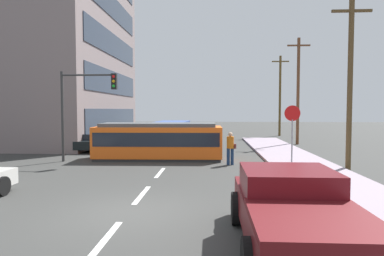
# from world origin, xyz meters

# --- Properties ---
(ground_plane) EXTENTS (120.00, 120.00, 0.00)m
(ground_plane) POSITION_xyz_m (0.00, 10.00, 0.00)
(ground_plane) COLOR #373836
(sidewalk_curb_right) EXTENTS (3.20, 36.00, 0.14)m
(sidewalk_curb_right) POSITION_xyz_m (6.80, 6.00, 0.07)
(sidewalk_curb_right) COLOR gray
(sidewalk_curb_right) RESTS_ON ground
(lane_stripe_0) EXTENTS (0.16, 2.40, 0.01)m
(lane_stripe_0) POSITION_xyz_m (0.00, -2.00, 0.01)
(lane_stripe_0) COLOR silver
(lane_stripe_0) RESTS_ON ground
(lane_stripe_1) EXTENTS (0.16, 2.40, 0.01)m
(lane_stripe_1) POSITION_xyz_m (0.00, 2.00, 0.01)
(lane_stripe_1) COLOR silver
(lane_stripe_1) RESTS_ON ground
(lane_stripe_2) EXTENTS (0.16, 2.40, 0.01)m
(lane_stripe_2) POSITION_xyz_m (0.00, 6.00, 0.01)
(lane_stripe_2) COLOR silver
(lane_stripe_2) RESTS_ON ground
(lane_stripe_3) EXTENTS (0.16, 2.40, 0.01)m
(lane_stripe_3) POSITION_xyz_m (0.00, 16.26, 0.01)
(lane_stripe_3) COLOR silver
(lane_stripe_3) RESTS_ON ground
(lane_stripe_4) EXTENTS (0.16, 2.40, 0.01)m
(lane_stripe_4) POSITION_xyz_m (0.00, 22.26, 0.01)
(lane_stripe_4) COLOR silver
(lane_stripe_4) RESTS_ON ground
(corner_building) EXTENTS (15.14, 16.59, 22.40)m
(corner_building) POSITION_xyz_m (-13.68, 20.38, 11.20)
(corner_building) COLOR gray
(corner_building) RESTS_ON ground
(streetcar_tram) EXTENTS (7.16, 2.73, 2.06)m
(streetcar_tram) POSITION_xyz_m (-0.72, 10.26, 1.06)
(streetcar_tram) COLOR orange
(streetcar_tram) RESTS_ON ground
(city_bus) EXTENTS (2.72, 5.76, 1.83)m
(city_bus) POSITION_xyz_m (-1.03, 19.46, 1.05)
(city_bus) COLOR #3A518E
(city_bus) RESTS_ON ground
(pedestrian_crossing) EXTENTS (0.48, 0.36, 1.67)m
(pedestrian_crossing) POSITION_xyz_m (3.25, 8.41, 0.94)
(pedestrian_crossing) COLOR navy
(pedestrian_crossing) RESTS_ON ground
(pickup_truck_parked) EXTENTS (2.29, 5.00, 1.55)m
(pickup_truck_parked) POSITION_xyz_m (3.93, -2.23, 0.80)
(pickup_truck_parked) COLOR #591115
(pickup_truck_parked) RESTS_ON ground
(parked_sedan_mid) EXTENTS (2.15, 4.40, 1.19)m
(parked_sedan_mid) POSITION_xyz_m (-5.62, 14.22, 0.62)
(parked_sedan_mid) COLOR black
(parked_sedan_mid) RESTS_ON ground
(stop_sign) EXTENTS (0.76, 0.07, 2.88)m
(stop_sign) POSITION_xyz_m (6.20, 7.83, 2.19)
(stop_sign) COLOR gray
(stop_sign) RESTS_ON sidewalk_curb_right
(traffic_light_mast) EXTENTS (3.07, 0.33, 4.87)m
(traffic_light_mast) POSITION_xyz_m (-4.53, 9.06, 3.44)
(traffic_light_mast) COLOR #333333
(traffic_light_mast) RESTS_ON ground
(utility_pole_near) EXTENTS (1.80, 0.24, 7.92)m
(utility_pole_near) POSITION_xyz_m (8.67, 7.26, 4.14)
(utility_pole_near) COLOR brown
(utility_pole_near) RESTS_ON ground
(utility_pole_mid) EXTENTS (1.80, 0.24, 8.53)m
(utility_pole_mid) POSITION_xyz_m (9.21, 19.14, 4.45)
(utility_pole_mid) COLOR brown
(utility_pole_mid) RESTS_ON ground
(utility_pole_far) EXTENTS (1.80, 0.24, 8.52)m
(utility_pole_far) POSITION_xyz_m (9.56, 28.32, 4.44)
(utility_pole_far) COLOR brown
(utility_pole_far) RESTS_ON ground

